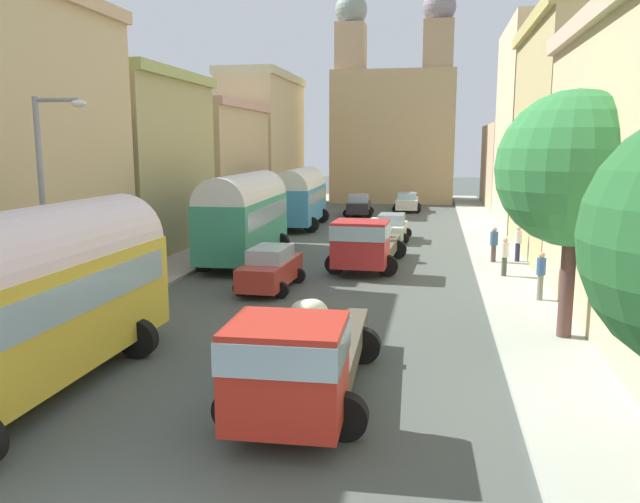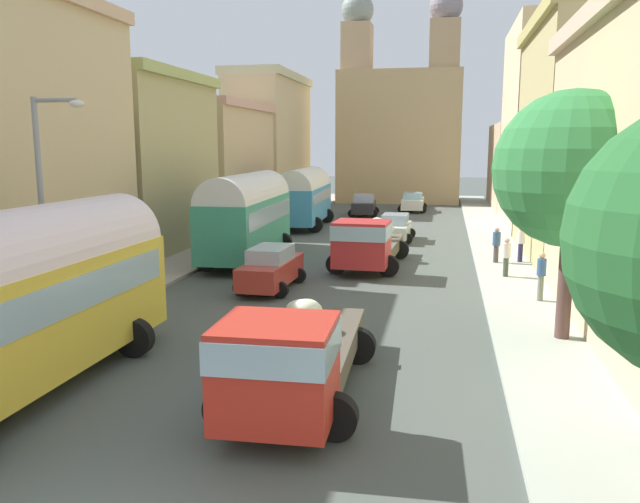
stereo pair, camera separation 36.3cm
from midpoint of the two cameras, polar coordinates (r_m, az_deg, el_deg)
The scene contains 25 objects.
ground_plane at distance 34.18m, azimuth 3.86°, elevation 0.44°, with size 154.00×154.00×0.00m, color #49504B.
sidewalk_left at distance 35.83m, azimuth -7.71°, elevation 0.91°, with size 2.50×70.00×0.14m, color #A29A8F.
sidewalk_right at distance 34.01m, azimuth 16.06°, elevation 0.15°, with size 2.50×70.00×0.14m, color #A6ADA1.
building_left_2 at distance 34.08m, azimuth -16.56°, elevation 7.82°, with size 6.59×9.46×9.17m.
building_left_3 at distance 44.08m, azimuth -8.91°, elevation 7.92°, with size 5.14×10.97×8.37m.
building_left_4 at distance 56.04m, azimuth -4.43°, elevation 10.01°, with size 5.10×12.44×11.58m.
building_right_2 at distance 32.80m, azimuth 23.98°, elevation 9.30°, with size 6.27×11.85×11.40m.
building_right_3 at distance 44.63m, azimuth 19.67°, elevation 10.59°, with size 4.11×11.22×13.23m.
building_right_4 at distance 57.34m, azimuth 17.83°, elevation 7.38°, with size 4.36×13.65×7.26m.
distant_church at distance 62.13m, azimuth 7.47°, elevation 11.05°, with size 11.56×7.41×19.38m.
parked_bus_0 at distance 14.93m, azimuth -25.48°, elevation -3.62°, with size 3.35×9.45×4.15m.
parked_bus_1 at distance 29.80m, azimuth -6.37°, elevation 3.53°, with size 3.46×8.67×4.17m.
parked_bus_2 at distance 42.11m, azimuth -1.23°, elevation 5.16°, with size 3.58×8.42×3.96m.
cargo_truck_0 at distance 13.16m, azimuth -1.76°, elevation -9.33°, with size 3.16×7.21×2.31m.
cargo_truck_1 at distance 27.73m, azimuth 4.71°, elevation 0.84°, with size 3.30×7.21×2.35m.
car_0 at distance 36.45m, azimuth 7.15°, elevation 2.19°, with size 2.27×3.85×1.55m.
car_1 at distance 52.91m, azimuth 8.66°, elevation 4.50°, with size 2.40×4.40×1.56m.
car_2 at distance 24.00m, azimuth -4.07°, elevation -1.52°, with size 2.18×4.22×1.66m.
car_3 at distance 49.11m, azimuth 4.24°, elevation 4.23°, with size 2.39×3.69×1.69m.
pedestrian_0 at distance 30.31m, azimuth 18.18°, elevation 0.75°, with size 0.47×0.47×1.79m.
pedestrian_1 at distance 22.97m, azimuth 19.97°, elevation -1.98°, with size 0.44×0.44×1.84m.
pedestrian_2 at distance 29.84m, azimuth 16.14°, elevation 0.68°, with size 0.48×0.48×1.77m.
pedestrian_3 at distance 26.76m, azimuth 17.02°, elevation -0.38°, with size 0.41×0.41×1.75m.
streetlamp_near at distance 18.93m, azimuth -23.12°, elevation 4.43°, with size 1.58×0.28×6.78m.
roadside_tree_1 at distance 18.31m, azimuth 22.61°, elevation 6.90°, with size 4.25×4.25×6.97m.
Camera 2 is at (4.56, -6.42, 5.49)m, focal length 35.06 mm.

